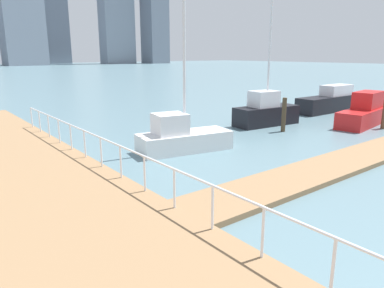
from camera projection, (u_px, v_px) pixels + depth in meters
The scene contains 8 objects.
ground_plane at pixel (106, 134), 19.71m from camera, with size 300.00×300.00×0.00m, color slate.
floating_dock at pixel (328, 168), 13.64m from camera, with size 14.84×2.00×0.18m, color #93704C.
boardwalk_railing at pixel (174, 178), 9.16m from camera, with size 0.06×26.76×1.08m.
dock_piling_2 at pixel (284, 115), 20.11m from camera, with size 0.24×0.24×1.91m, color #473826.
moored_boat_0 at pixel (331, 101), 27.35m from camera, with size 6.52×1.57×1.95m.
moored_boat_1 at pixel (365, 112), 22.11m from camera, with size 5.57×2.32×2.02m.
moored_boat_3 at pixel (181, 136), 16.15m from camera, with size 4.44×2.30×8.76m.
moored_boat_4 at pixel (266, 112), 21.98m from camera, with size 4.35×1.87×8.62m.
Camera 1 is at (-8.12, 1.93, 4.29)m, focal length 33.76 mm.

